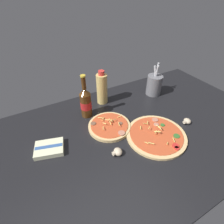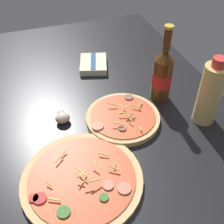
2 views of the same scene
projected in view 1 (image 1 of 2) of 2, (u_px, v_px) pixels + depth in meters
counter_slab at (130, 134)px, 91.06cm from camera, size 160.00×90.00×2.50cm
pizza_near at (156, 135)px, 87.69cm from camera, size 29.99×29.99×4.18cm
pizza_far at (109, 126)px, 92.70cm from camera, size 22.39×22.39×5.01cm
beer_bottle at (86, 102)px, 95.86cm from camera, size 6.21×6.21×25.33cm
oil_bottle at (103, 88)px, 106.37cm from camera, size 6.62×6.62×21.39cm
mushroom_left at (117, 152)px, 78.39cm from camera, size 4.60×4.38×3.07cm
mushroom_right at (187, 121)px, 95.11cm from camera, size 4.25×4.05×2.83cm
utensil_crock at (154, 85)px, 115.86cm from camera, size 9.86×9.86×21.55cm
dish_towel at (49, 148)px, 80.38cm from camera, size 15.04×13.12×2.56cm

